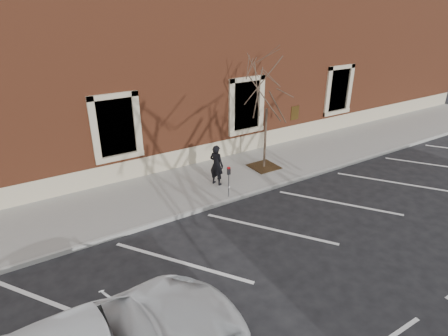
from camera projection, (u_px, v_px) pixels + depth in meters
ground at (233, 201)px, 13.85m from camera, size 120.00×120.00×0.00m
sidewalk_near at (209, 181)px, 15.18m from camera, size 40.00×3.50×0.15m
curb_near at (233, 199)px, 13.78m from camera, size 40.00×0.12×0.15m
parking_stripes at (270, 229)px, 12.15m from camera, size 28.00×4.40×0.01m
building_civic at (146, 63)px, 18.19m from camera, size 40.00×8.62×8.00m
man at (217, 165)px, 14.46m from camera, size 0.60×0.70×1.62m
parking_meter at (229, 176)px, 13.50m from camera, size 0.11×0.08×1.19m
tree_grate at (264, 166)px, 16.28m from camera, size 1.15×1.15×0.03m
sapling at (267, 91)px, 14.93m from camera, size 2.84×2.84×4.73m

